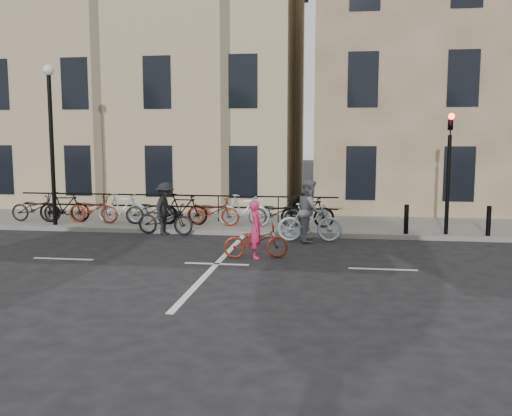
# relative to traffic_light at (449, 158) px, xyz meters

# --- Properties ---
(ground) EXTENTS (120.00, 120.00, 0.00)m
(ground) POSITION_rel_traffic_light_xyz_m (-6.20, -4.34, -2.45)
(ground) COLOR black
(ground) RESTS_ON ground
(sidewalk) EXTENTS (46.00, 4.00, 0.15)m
(sidewalk) POSITION_rel_traffic_light_xyz_m (-10.20, 1.66, -2.38)
(sidewalk) COLOR slate
(sidewalk) RESTS_ON ground
(building_east) EXTENTS (14.00, 10.00, 12.00)m
(building_east) POSITION_rel_traffic_light_xyz_m (2.80, 8.66, 3.70)
(building_east) COLOR #897452
(building_east) RESTS_ON sidewalk
(building_west) EXTENTS (20.00, 10.00, 10.00)m
(building_west) POSITION_rel_traffic_light_xyz_m (-15.20, 8.66, 2.70)
(building_west) COLOR #C9B988
(building_west) RESTS_ON sidewalk
(traffic_light) EXTENTS (0.18, 0.30, 3.90)m
(traffic_light) POSITION_rel_traffic_light_xyz_m (0.00, 0.00, 0.00)
(traffic_light) COLOR black
(traffic_light) RESTS_ON sidewalk
(lamp_post) EXTENTS (0.36, 0.36, 5.28)m
(lamp_post) POSITION_rel_traffic_light_xyz_m (-12.70, 0.06, 1.04)
(lamp_post) COLOR black
(lamp_post) RESTS_ON sidewalk
(bollard_east) EXTENTS (0.14, 0.14, 0.90)m
(bollard_east) POSITION_rel_traffic_light_xyz_m (-1.20, -0.09, -1.85)
(bollard_east) COLOR black
(bollard_east) RESTS_ON sidewalk
(bollard_west) EXTENTS (0.14, 0.14, 0.90)m
(bollard_west) POSITION_rel_traffic_light_xyz_m (1.20, -0.09, -1.85)
(bollard_west) COLOR black
(bollard_west) RESTS_ON sidewalk
(parked_bikes) EXTENTS (11.45, 1.23, 1.05)m
(parked_bikes) POSITION_rel_traffic_light_xyz_m (-9.02, 0.70, -1.81)
(parked_bikes) COLOR black
(parked_bikes) RESTS_ON sidewalk
(cyclist_pink) EXTENTS (1.75, 0.90, 1.49)m
(cyclist_pink) POSITION_rel_traffic_light_xyz_m (-5.35, -3.48, -1.94)
(cyclist_pink) COLOR maroon
(cyclist_pink) RESTS_ON ground
(cyclist_grey) EXTENTS (1.95, 0.95, 1.85)m
(cyclist_grey) POSITION_rel_traffic_light_xyz_m (-4.09, -1.01, -1.70)
(cyclist_grey) COLOR #90B1BC
(cyclist_grey) RESTS_ON ground
(cyclist_dark) EXTENTS (1.94, 1.15, 1.67)m
(cyclist_dark) POSITION_rel_traffic_light_xyz_m (-8.70, -0.44, -1.80)
(cyclist_dark) COLOR black
(cyclist_dark) RESTS_ON ground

